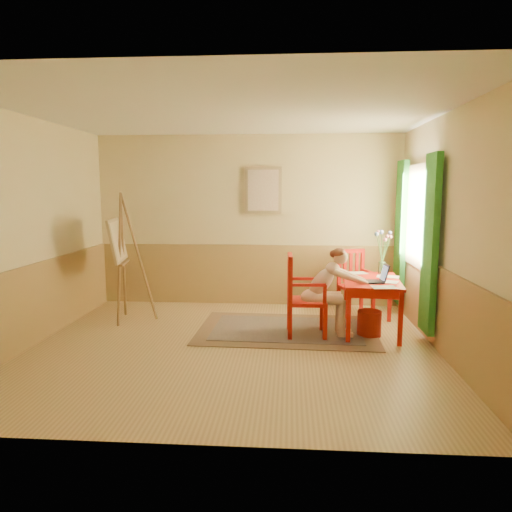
# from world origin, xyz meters

# --- Properties ---
(room) EXTENTS (5.04, 4.54, 2.84)m
(room) POSITION_xyz_m (0.00, 0.00, 1.40)
(room) COLOR tan
(room) RESTS_ON ground
(wainscot) EXTENTS (5.00, 4.50, 1.00)m
(wainscot) POSITION_xyz_m (0.00, 0.80, 0.50)
(wainscot) COLOR olive
(wainscot) RESTS_ON room
(window) EXTENTS (0.12, 2.01, 2.20)m
(window) POSITION_xyz_m (2.42, 1.10, 1.35)
(window) COLOR white
(window) RESTS_ON room
(wall_portrait) EXTENTS (0.60, 0.05, 0.76)m
(wall_portrait) POSITION_xyz_m (0.25, 2.20, 1.90)
(wall_portrait) COLOR #9D8358
(wall_portrait) RESTS_ON room
(rug) EXTENTS (2.45, 1.67, 0.02)m
(rug) POSITION_xyz_m (0.66, 0.74, 0.01)
(rug) COLOR #8C7251
(rug) RESTS_ON room
(table) EXTENTS (0.82, 1.26, 0.72)m
(table) POSITION_xyz_m (1.79, 0.76, 0.63)
(table) COLOR red
(table) RESTS_ON room
(chair_left) EXTENTS (0.51, 0.49, 1.08)m
(chair_left) POSITION_xyz_m (0.86, 0.51, 0.54)
(chair_left) COLOR red
(chair_left) RESTS_ON room
(chair_back) EXTENTS (0.55, 0.56, 0.99)m
(chair_back) POSITION_xyz_m (1.69, 1.68, 0.50)
(chair_back) COLOR red
(chair_back) RESTS_ON room
(figure) EXTENTS (0.87, 0.38, 1.17)m
(figure) POSITION_xyz_m (1.19, 0.52, 0.64)
(figure) COLOR beige
(figure) RESTS_ON room
(laptop) EXTENTS (0.41, 0.27, 0.23)m
(laptop) POSITION_xyz_m (1.79, 0.56, 0.77)
(laptop) COLOR #1E2338
(laptop) RESTS_ON table
(papers) EXTENTS (0.74, 1.24, 0.00)m
(papers) POSITION_xyz_m (1.87, 0.75, 0.72)
(papers) COLOR white
(papers) RESTS_ON table
(vase) EXTENTS (0.30, 0.31, 0.63)m
(vase) POSITION_xyz_m (2.01, 1.24, 1.01)
(vase) COLOR #3F724C
(vase) RESTS_ON table
(wastebasket) EXTENTS (0.32, 0.32, 0.33)m
(wastebasket) POSITION_xyz_m (1.74, 0.57, 0.17)
(wastebasket) COLOR #9D1F12
(wastebasket) RESTS_ON room
(easel) EXTENTS (0.68, 0.84, 1.88)m
(easel) POSITION_xyz_m (-1.76, 1.08, 1.11)
(easel) COLOR olive
(easel) RESTS_ON room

